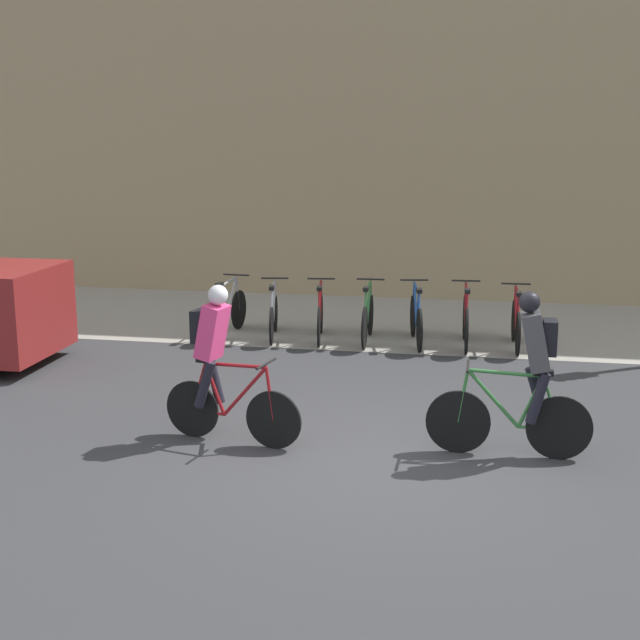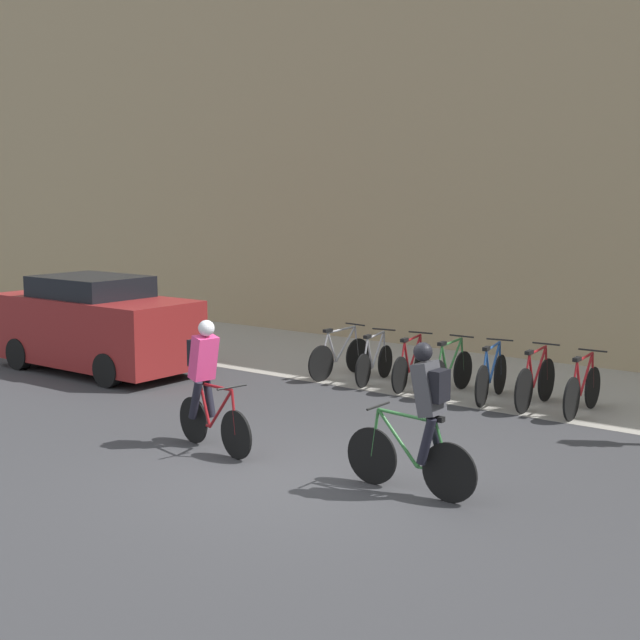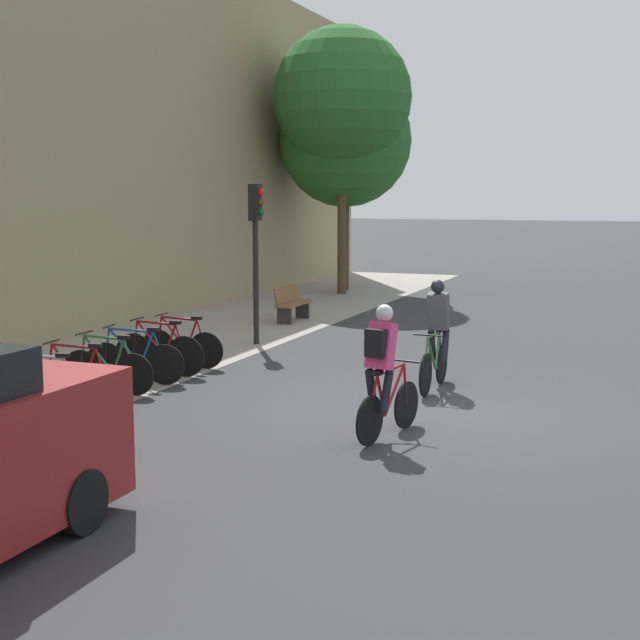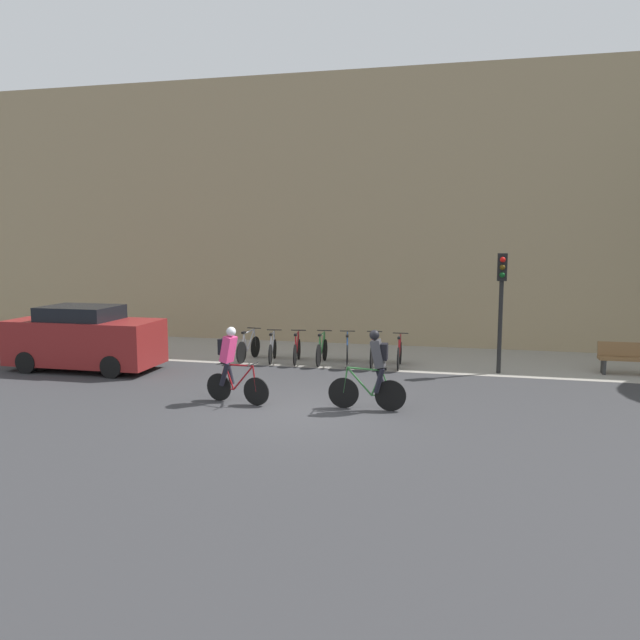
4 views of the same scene
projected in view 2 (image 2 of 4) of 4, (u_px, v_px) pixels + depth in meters
The scene contains 13 objects.
ground at pixel (294, 478), 10.84m from camera, with size 200.00×200.00×0.00m, color #333335.
kerb_strip at pixel (527, 384), 16.16m from camera, with size 44.00×4.50×0.01m, color gray.
building_facade at pixel (590, 124), 17.49m from camera, with size 44.00×0.60×9.54m, color #9E8966.
cyclist_pink at pixel (206, 380), 11.98m from camera, with size 1.63×0.55×1.76m.
cyclist_grey at pixel (423, 415), 10.07m from camera, with size 1.74×0.46×1.78m.
parked_bike_0 at pixel (340, 356), 16.70m from camera, with size 0.46×1.73×0.97m.
parked_bike_1 at pixel (374, 362), 16.24m from camera, with size 0.46×1.58×0.94m.
parked_bike_2 at pixel (411, 366), 15.77m from camera, with size 0.46×1.61×0.96m.
parked_bike_3 at pixel (450, 371), 15.30m from camera, with size 0.46×1.66×0.97m.
parked_bike_4 at pixel (491, 377), 14.83m from camera, with size 0.48×1.72×0.98m.
parked_bike_5 at pixel (535, 382), 14.36m from camera, with size 0.46×1.73×0.99m.
parked_bike_6 at pixel (582, 389), 13.89m from camera, with size 0.46×1.65×0.97m.
parked_car at pixel (95, 325), 17.22m from camera, with size 4.30×1.84×1.85m.
Camera 2 is at (6.59, -8.12, 3.45)m, focal length 50.00 mm.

